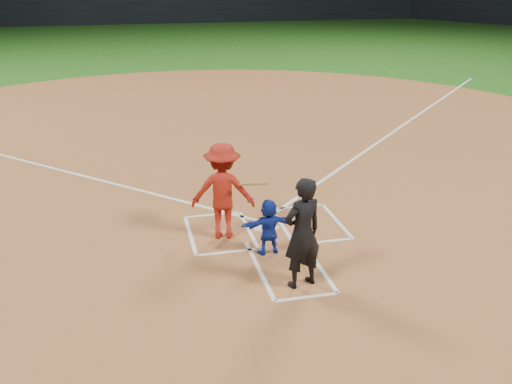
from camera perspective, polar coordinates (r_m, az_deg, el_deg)
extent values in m
plane|color=#1D5415|center=(12.04, 0.95, -3.63)|extent=(120.00, 120.00, 0.00)
cylinder|color=brown|center=(17.53, -3.86, 4.56)|extent=(28.00, 28.00, 0.01)
cube|color=black|center=(58.72, -11.15, 17.76)|extent=(80.00, 1.20, 3.20)
cylinder|color=silver|center=(12.03, 0.96, -3.54)|extent=(0.60, 0.60, 0.02)
imported|color=#142CA5|center=(10.78, 1.27, -3.49)|extent=(1.04, 0.42, 1.10)
imported|color=black|center=(9.55, 4.67, -4.12)|extent=(0.82, 0.66, 1.97)
cube|color=white|center=(12.67, -4.36, -2.27)|extent=(1.22, 0.08, 0.01)
cube|color=white|center=(11.04, -2.84, -6.02)|extent=(1.22, 0.08, 0.01)
cube|color=white|center=(11.95, -0.77, -3.73)|extent=(0.08, 1.83, 0.01)
cube|color=white|center=(11.78, -6.59, -4.29)|extent=(0.08, 1.83, 0.01)
cube|color=white|center=(13.08, 4.14, -1.48)|extent=(1.22, 0.08, 0.01)
cube|color=white|center=(11.51, 6.83, -4.95)|extent=(1.22, 0.08, 0.01)
cube|color=white|center=(12.12, 2.65, -3.39)|extent=(0.08, 1.83, 0.01)
cube|color=white|center=(12.48, 8.06, -2.82)|extent=(0.08, 1.83, 0.01)
cube|color=white|center=(10.44, 0.30, -7.72)|extent=(0.08, 2.20, 0.01)
cube|color=white|center=(10.72, 6.07, -7.01)|extent=(0.08, 2.20, 0.01)
cube|color=white|center=(9.67, 5.08, -10.43)|extent=(1.10, 0.08, 0.01)
cube|color=white|center=(21.04, 14.95, 6.79)|extent=(14.21, 14.21, 0.01)
imported|color=#A21D12|center=(11.31, -3.35, 0.11)|extent=(1.40, 1.00, 1.96)
cylinder|color=olive|center=(11.23, -0.21, 0.84)|extent=(0.72, 0.55, 0.28)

